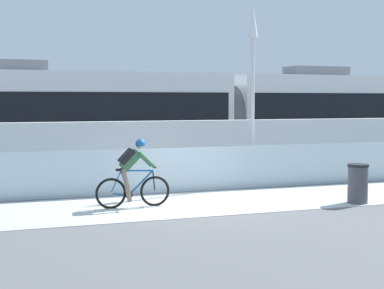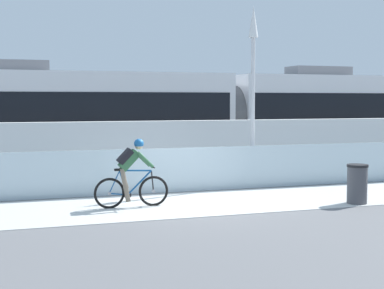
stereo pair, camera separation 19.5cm
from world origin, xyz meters
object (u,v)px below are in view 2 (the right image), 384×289
Objects in this scene: cyclist_on_bike at (131,174)px; lamp_post_antenna at (253,73)px; tram at (228,117)px; trash_bin at (357,184)px.

lamp_post_antenna is (4.05, 2.15, 2.49)m from cyclist_on_bike.
cyclist_on_bike is 5.22m from lamp_post_antenna.
tram is 23.50× the size of trash_bin.
tram is 8.66m from cyclist_on_bike.
cyclist_on_bike is 5.44m from trash_bin.
tram is at bearing 76.40° from lamp_post_antenna.
trash_bin is at bearing -89.29° from tram.
tram is 8.22m from trash_bin.
tram is at bearing 52.87° from cyclist_on_bike.
tram is at bearing 90.71° from trash_bin.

